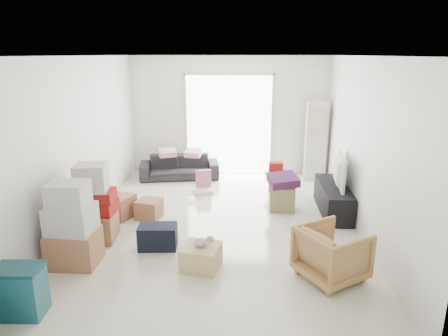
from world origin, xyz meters
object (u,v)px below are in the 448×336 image
ottoman (282,198)px  wood_crate (201,257)px  ac_tower (316,141)px  television (334,182)px  sofa (179,163)px  storage_bins (20,291)px  kids_table (276,170)px  tv_console (333,199)px  armchair (332,251)px

ottoman → wood_crate: 2.48m
ac_tower → television: ac_tower is taller
sofa → wood_crate: 4.05m
television → wood_crate: (-2.10, -2.10, -0.40)m
storage_bins → wood_crate: size_ratio=1.22×
television → kids_table: 1.49m
ac_tower → sofa: ac_tower is taller
tv_console → armchair: bearing=-101.1°
sofa → wood_crate: bearing=-86.3°
kids_table → wood_crate: kids_table is taller
sofa → storage_bins: size_ratio=3.07×
armchair → wood_crate: bearing=51.3°
armchair → kids_table: 3.40m
ac_tower → kids_table: 1.32m
ac_tower → kids_table: bearing=-137.2°
kids_table → wood_crate: bearing=-109.4°
sofa → armchair: bearing=-67.3°
ac_tower → tv_console: ac_tower is taller
wood_crate → ac_tower: bearing=63.3°
tv_console → wood_crate: bearing=-135.0°
tv_console → storage_bins: 5.06m
tv_console → armchair: 2.28m
television → kids_table: bearing=46.4°
tv_console → kids_table: 1.49m
ottoman → television: bearing=-3.8°
tv_console → storage_bins: storage_bins is taller
ac_tower → tv_console: (0.05, -1.97, -0.63)m
tv_console → sofa: bearing=149.5°
television → storage_bins: 5.07m
ac_tower → ottoman: (-0.84, -1.91, -0.65)m
sofa → ottoman: 2.82m
ac_tower → armchair: size_ratio=2.35×
armchair → wood_crate: 1.68m
television → ac_tower: bearing=7.5°
storage_bins → ac_tower: bearing=53.5°
kids_table → sofa: bearing=161.9°
storage_bins → kids_table: bearing=56.0°
ac_tower → armchair: (-0.39, -4.21, -0.50)m
ac_tower → sofa: bearing=-177.2°
sofa → storage_bins: bearing=-109.6°
tv_console → kids_table: bearing=130.4°
wood_crate → sofa: bearing=104.2°
storage_bins → kids_table: kids_table is taller
television → sofa: (-3.09, 1.82, -0.22)m
sofa → wood_crate: (0.99, -3.92, -0.19)m
tv_console → ottoman: tv_console is taller
storage_bins → ottoman: (3.01, 3.28, -0.06)m
ac_tower → kids_table: (-0.91, -0.84, -0.45)m
ac_tower → storage_bins: 6.49m
television → ottoman: size_ratio=2.17×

